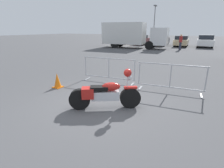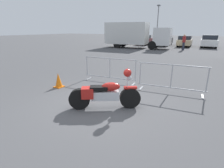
{
  "view_description": "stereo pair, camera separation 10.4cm",
  "coord_description": "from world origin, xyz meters",
  "px_view_note": "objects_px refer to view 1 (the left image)",
  "views": [
    {
      "loc": [
        2.81,
        -4.2,
        2.29
      ],
      "look_at": [
        0.21,
        0.23,
        0.65
      ],
      "focal_mm": 28.0,
      "sensor_mm": 36.0,
      "label": 1
    },
    {
      "loc": [
        2.9,
        -4.15,
        2.29
      ],
      "look_at": [
        0.21,
        0.23,
        0.65
      ],
      "focal_mm": 28.0,
      "sensor_mm": 36.0,
      "label": 2
    }
  ],
  "objects_px": {
    "motorcycle": "(105,94)",
    "parked_car_black": "(161,40)",
    "parked_car_white": "(205,41)",
    "traffic_cone": "(57,81)",
    "parked_car_yellow": "(124,39)",
    "parked_car_maroon": "(141,40)",
    "crowd_barrier_far": "(170,78)",
    "crowd_barrier_near": "(109,70)",
    "box_truck": "(131,34)",
    "parked_car_tan": "(181,41)",
    "pedestrian": "(181,42)",
    "street_lamp": "(155,19)"
  },
  "relations": [
    {
      "from": "motorcycle",
      "to": "parked_car_black",
      "type": "relative_size",
      "value": 0.4
    },
    {
      "from": "parked_car_white",
      "to": "traffic_cone",
      "type": "distance_m",
      "value": 21.56
    },
    {
      "from": "parked_car_yellow",
      "to": "traffic_cone",
      "type": "height_order",
      "value": "parked_car_yellow"
    },
    {
      "from": "parked_car_maroon",
      "to": "parked_car_white",
      "type": "bearing_deg",
      "value": -89.54
    },
    {
      "from": "crowd_barrier_far",
      "to": "traffic_cone",
      "type": "relative_size",
      "value": 4.1
    },
    {
      "from": "crowd_barrier_near",
      "to": "parked_car_white",
      "type": "height_order",
      "value": "parked_car_white"
    },
    {
      "from": "box_truck",
      "to": "parked_car_yellow",
      "type": "relative_size",
      "value": 1.85
    },
    {
      "from": "parked_car_maroon",
      "to": "parked_car_tan",
      "type": "relative_size",
      "value": 0.98
    },
    {
      "from": "parked_car_maroon",
      "to": "pedestrian",
      "type": "bearing_deg",
      "value": -129.07
    },
    {
      "from": "crowd_barrier_far",
      "to": "motorcycle",
      "type": "bearing_deg",
      "value": -119.17
    },
    {
      "from": "box_truck",
      "to": "pedestrian",
      "type": "height_order",
      "value": "box_truck"
    },
    {
      "from": "crowd_barrier_far",
      "to": "parked_car_yellow",
      "type": "bearing_deg",
      "value": 120.99
    },
    {
      "from": "parked_car_yellow",
      "to": "parked_car_tan",
      "type": "height_order",
      "value": "parked_car_yellow"
    },
    {
      "from": "traffic_cone",
      "to": "parked_car_white",
      "type": "bearing_deg",
      "value": 79.31
    },
    {
      "from": "parked_car_maroon",
      "to": "traffic_cone",
      "type": "bearing_deg",
      "value": -172.27
    },
    {
      "from": "parked_car_yellow",
      "to": "parked_car_tan",
      "type": "distance_m",
      "value": 8.43
    },
    {
      "from": "parked_car_maroon",
      "to": "street_lamp",
      "type": "bearing_deg",
      "value": -19.63
    },
    {
      "from": "crowd_barrier_near",
      "to": "parked_car_maroon",
      "type": "xyz_separation_m",
      "value": [
        -5.81,
        18.72,
        0.13
      ]
    },
    {
      "from": "crowd_barrier_far",
      "to": "parked_car_white",
      "type": "xyz_separation_m",
      "value": [
        -0.03,
        19.46,
        0.21
      ]
    },
    {
      "from": "crowd_barrier_far",
      "to": "parked_car_white",
      "type": "relative_size",
      "value": 0.53
    },
    {
      "from": "box_truck",
      "to": "parked_car_maroon",
      "type": "relative_size",
      "value": 1.93
    },
    {
      "from": "crowd_barrier_near",
      "to": "crowd_barrier_far",
      "type": "distance_m",
      "value": 2.65
    },
    {
      "from": "parked_car_black",
      "to": "parked_car_white",
      "type": "xyz_separation_m",
      "value": [
        5.62,
        0.52,
        -0.01
      ]
    },
    {
      "from": "crowd_barrier_far",
      "to": "street_lamp",
      "type": "distance_m",
      "value": 23.3
    },
    {
      "from": "motorcycle",
      "to": "pedestrian",
      "type": "relative_size",
      "value": 1.09
    },
    {
      "from": "crowd_barrier_far",
      "to": "parked_car_black",
      "type": "bearing_deg",
      "value": 106.61
    },
    {
      "from": "crowd_barrier_near",
      "to": "parked_car_white",
      "type": "distance_m",
      "value": 19.63
    },
    {
      "from": "parked_car_yellow",
      "to": "parked_car_maroon",
      "type": "relative_size",
      "value": 1.04
    },
    {
      "from": "crowd_barrier_far",
      "to": "street_lamp",
      "type": "xyz_separation_m",
      "value": [
        -7.63,
        21.79,
        3.15
      ]
    },
    {
      "from": "crowd_barrier_near",
      "to": "street_lamp",
      "type": "height_order",
      "value": "street_lamp"
    },
    {
      "from": "parked_car_black",
      "to": "traffic_cone",
      "type": "distance_m",
      "value": 20.72
    },
    {
      "from": "parked_car_maroon",
      "to": "parked_car_white",
      "type": "relative_size",
      "value": 0.89
    },
    {
      "from": "parked_car_yellow",
      "to": "traffic_cone",
      "type": "xyz_separation_m",
      "value": [
        7.24,
        -20.48,
        -0.43
      ]
    },
    {
      "from": "parked_car_white",
      "to": "crowd_barrier_far",
      "type": "bearing_deg",
      "value": 175.57
    },
    {
      "from": "crowd_barrier_far",
      "to": "street_lamp",
      "type": "bearing_deg",
      "value": 109.3
    },
    {
      "from": "crowd_barrier_near",
      "to": "parked_car_tan",
      "type": "bearing_deg",
      "value": 90.56
    },
    {
      "from": "crowd_barrier_far",
      "to": "parked_car_yellow",
      "type": "xyz_separation_m",
      "value": [
        -11.27,
        18.76,
        0.16
      ]
    },
    {
      "from": "parked_car_black",
      "to": "pedestrian",
      "type": "relative_size",
      "value": 2.74
    },
    {
      "from": "crowd_barrier_near",
      "to": "parked_car_tan",
      "type": "height_order",
      "value": "parked_car_tan"
    },
    {
      "from": "crowd_barrier_far",
      "to": "parked_car_tan",
      "type": "height_order",
      "value": "parked_car_tan"
    },
    {
      "from": "box_truck",
      "to": "parked_car_white",
      "type": "height_order",
      "value": "box_truck"
    },
    {
      "from": "motorcycle",
      "to": "parked_car_tan",
      "type": "height_order",
      "value": "parked_car_tan"
    },
    {
      "from": "parked_car_white",
      "to": "street_lamp",
      "type": "bearing_deg",
      "value": 68.43
    },
    {
      "from": "parked_car_yellow",
      "to": "crowd_barrier_far",
      "type": "bearing_deg",
      "value": -153.51
    },
    {
      "from": "parked_car_white",
      "to": "pedestrian",
      "type": "xyz_separation_m",
      "value": [
        -2.15,
        -5.06,
        0.15
      ]
    },
    {
      "from": "parked_car_yellow",
      "to": "traffic_cone",
      "type": "relative_size",
      "value": 7.26
    },
    {
      "from": "motorcycle",
      "to": "crowd_barrier_near",
      "type": "height_order",
      "value": "motorcycle"
    },
    {
      "from": "box_truck",
      "to": "traffic_cone",
      "type": "xyz_separation_m",
      "value": [
        3.81,
        -15.39,
        -1.35
      ]
    },
    {
      "from": "motorcycle",
      "to": "parked_car_yellow",
      "type": "xyz_separation_m",
      "value": [
        -9.94,
        21.14,
        0.26
      ]
    },
    {
      "from": "crowd_barrier_near",
      "to": "traffic_cone",
      "type": "bearing_deg",
      "value": -128.52
    }
  ]
}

